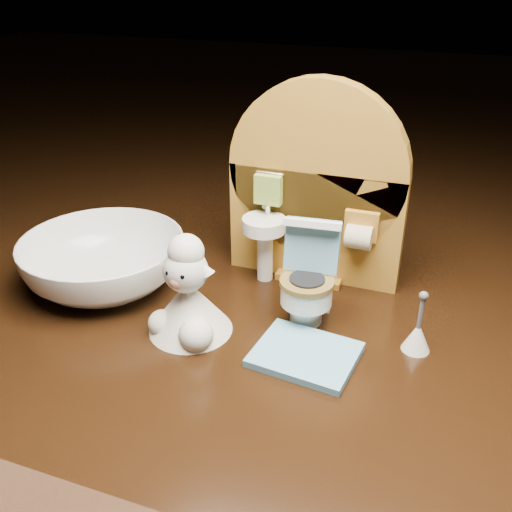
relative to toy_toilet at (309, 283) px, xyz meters
The scene contains 6 objects.
backdrop_panel 0.07m from the toy_toilet, 102.71° to the left, with size 0.13×0.05×0.15m.
toy_toilet is the anchor object (origin of this frame).
bath_mat 0.05m from the toy_toilet, 76.42° to the right, with size 0.06×0.05×0.00m, color #65A3BE.
toilet_brush 0.08m from the toy_toilet, 10.70° to the right, with size 0.02×0.02×0.04m.
plush_lamb 0.08m from the toy_toilet, 147.04° to the right, with size 0.06×0.06×0.07m.
ceramic_bowl 0.16m from the toy_toilet, behind, with size 0.12×0.12×0.04m, color white.
Camera 1 is at (0.09, -0.31, 0.22)m, focal length 40.00 mm.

